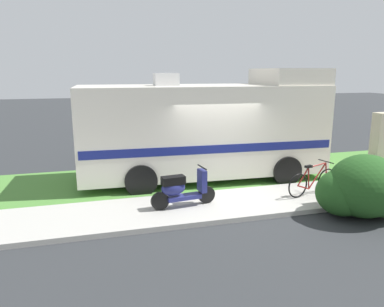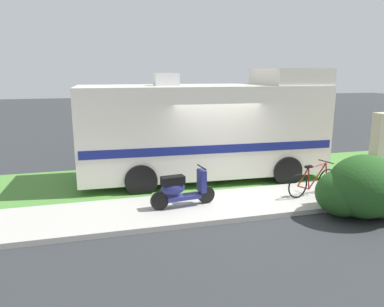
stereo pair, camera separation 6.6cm
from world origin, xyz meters
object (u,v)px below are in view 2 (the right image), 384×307
at_px(bicycle, 313,182).
at_px(pickup_truck_near, 204,127).
at_px(motorhome_rv, 206,128).
at_px(scooter, 181,189).
at_px(bottle_green, 344,185).

bearing_deg(bicycle, pickup_truck_near, 96.38).
distance_m(motorhome_rv, pickup_truck_near, 5.04).
distance_m(scooter, bicycle, 3.62).
bearing_deg(motorhome_rv, bottle_green, -34.32).
height_order(motorhome_rv, bicycle, motorhome_rv).
bearing_deg(motorhome_rv, bicycle, -49.24).
height_order(bicycle, bottle_green, bicycle).
xyz_separation_m(pickup_truck_near, bottle_green, (2.00, -7.10, -0.69)).
distance_m(bicycle, pickup_truck_near, 7.40).
relative_size(motorhome_rv, bicycle, 4.49).
distance_m(scooter, pickup_truck_near, 7.81).
xyz_separation_m(motorhome_rv, bicycle, (2.20, -2.56, -1.15)).
bearing_deg(bottle_green, bicycle, -168.21).
bearing_deg(scooter, motorhome_rv, 60.39).
bearing_deg(bicycle, scooter, 178.94).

